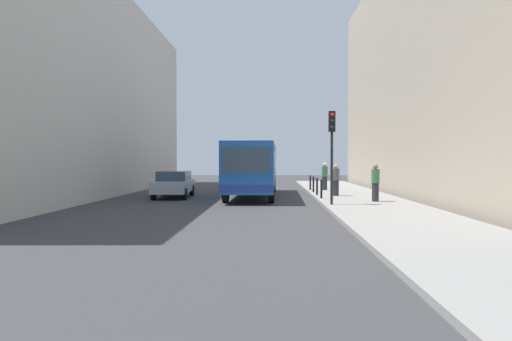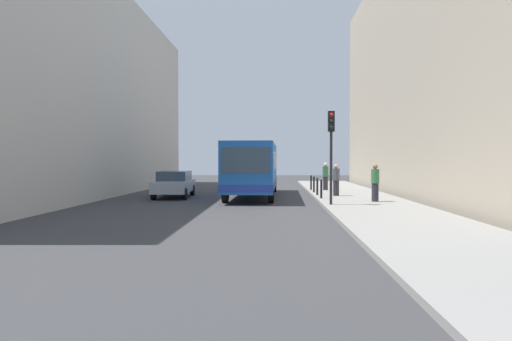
% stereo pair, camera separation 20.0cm
% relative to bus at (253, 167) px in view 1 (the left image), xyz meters
% --- Properties ---
extents(ground_plane, '(80.00, 80.00, 0.00)m').
position_rel_bus_xyz_m(ground_plane, '(0.16, -3.52, -1.73)').
color(ground_plane, '#38383A').
extents(sidewalk, '(4.40, 40.00, 0.15)m').
position_rel_bus_xyz_m(sidewalk, '(5.56, -3.52, -1.65)').
color(sidewalk, gray).
rests_on(sidewalk, ground).
extents(building_left, '(7.00, 32.00, 12.38)m').
position_rel_bus_xyz_m(building_left, '(-11.34, 0.48, 4.46)').
color(building_left, '#BCB7AD').
rests_on(building_left, ground).
extents(building_right, '(7.00, 32.00, 14.77)m').
position_rel_bus_xyz_m(building_right, '(11.66, 0.48, 5.66)').
color(building_right, '#B2A38C').
rests_on(building_right, ground).
extents(bus, '(2.72, 11.06, 3.00)m').
position_rel_bus_xyz_m(bus, '(0.00, 0.00, 0.00)').
color(bus, '#19519E').
rests_on(bus, ground).
extents(car_beside_bus, '(2.01, 4.47, 1.48)m').
position_rel_bus_xyz_m(car_beside_bus, '(-4.43, -0.88, -0.94)').
color(car_beside_bus, '#A5A8AD').
rests_on(car_beside_bus, ground).
extents(traffic_light, '(0.28, 0.33, 4.10)m').
position_rel_bus_xyz_m(traffic_light, '(3.71, -6.24, 1.28)').
color(traffic_light, black).
rests_on(traffic_light, sidewalk).
extents(bollard_near, '(0.11, 0.11, 0.95)m').
position_rel_bus_xyz_m(bollard_near, '(3.61, -3.01, -1.10)').
color(bollard_near, black).
rests_on(bollard_near, sidewalk).
extents(bollard_mid, '(0.11, 0.11, 0.95)m').
position_rel_bus_xyz_m(bollard_mid, '(3.61, -0.78, -1.10)').
color(bollard_mid, black).
rests_on(bollard_mid, sidewalk).
extents(bollard_far, '(0.11, 0.11, 0.95)m').
position_rel_bus_xyz_m(bollard_far, '(3.61, 1.44, -1.10)').
color(bollard_far, black).
rests_on(bollard_far, sidewalk).
extents(bollard_farthest, '(0.11, 0.11, 0.95)m').
position_rel_bus_xyz_m(bollard_farthest, '(3.61, 3.66, -1.10)').
color(bollard_farthest, black).
rests_on(bollard_farthest, sidewalk).
extents(pedestrian_near_signal, '(0.38, 0.38, 1.77)m').
position_rel_bus_xyz_m(pedestrian_near_signal, '(5.97, -4.66, -0.69)').
color(pedestrian_near_signal, '#26262D').
rests_on(pedestrian_near_signal, sidewalk).
extents(pedestrian_mid_sidewalk, '(0.38, 0.38, 1.72)m').
position_rel_bus_xyz_m(pedestrian_mid_sidewalk, '(4.58, -1.29, -0.71)').
color(pedestrian_mid_sidewalk, '#26262D').
rests_on(pedestrian_mid_sidewalk, sidewalk).
extents(pedestrian_far_sidewalk, '(0.38, 0.38, 1.78)m').
position_rel_bus_xyz_m(pedestrian_far_sidewalk, '(4.53, 3.47, -0.68)').
color(pedestrian_far_sidewalk, '#26262D').
rests_on(pedestrian_far_sidewalk, sidewalk).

